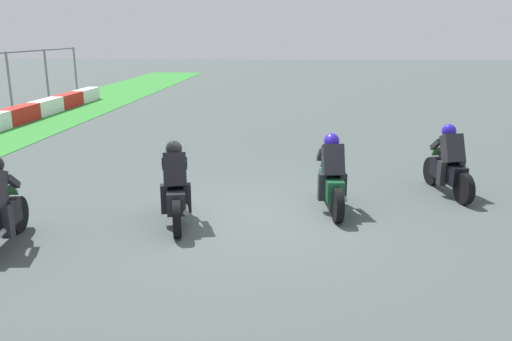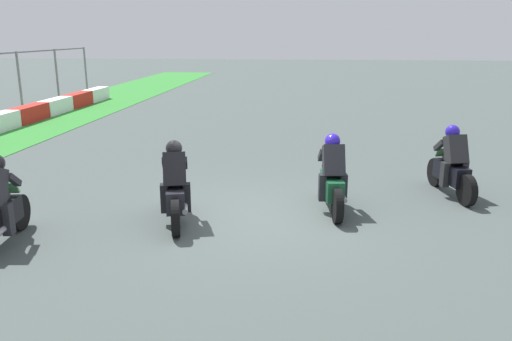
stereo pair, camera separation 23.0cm
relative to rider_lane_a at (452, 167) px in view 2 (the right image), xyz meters
The scene contains 4 objects.
ground_plane 4.37m from the rider_lane_a, 113.58° to the left, with size 120.00×120.00×0.00m, color #454F4C.
rider_lane_a is the anchor object (origin of this frame).
rider_lane_b 2.85m from the rider_lane_a, 115.49° to the left, with size 2.04×0.58×1.51m.
rider_lane_c 5.86m from the rider_lane_a, 111.79° to the left, with size 2.02×0.67×1.51m.
Camera 2 is at (-9.16, -0.91, 3.37)m, focal length 35.94 mm.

